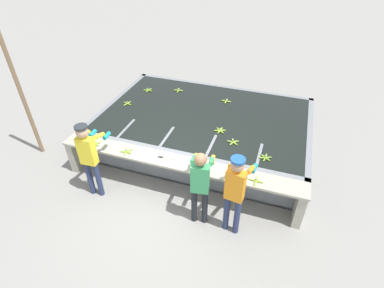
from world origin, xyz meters
The scene contains 18 objects.
ground_plane centered at (0.00, 0.00, 0.00)m, with size 80.00×80.00×0.00m, color gray.
wash_tank centered at (0.00, 2.16, 0.41)m, with size 5.11×3.44×0.83m.
work_ledge centered at (0.00, 0.23, 0.61)m, with size 5.11×0.45×0.83m.
worker_0 centered at (-1.59, -0.35, 1.04)m, with size 0.43×0.73×1.71m.
worker_1 centered at (0.68, -0.34, 0.98)m, with size 0.48×0.73×1.64m.
worker_2 centered at (1.30, -0.36, 1.05)m, with size 0.47×0.74×1.71m.
banana_bunch_floating_0 centered at (0.55, 1.55, 0.85)m, with size 0.27×0.28×0.08m.
banana_bunch_floating_1 centered at (0.93, 1.21, 0.85)m, with size 0.27×0.28×0.08m.
banana_bunch_floating_2 centered at (-1.08, 3.14, 0.85)m, with size 0.28×0.28×0.08m.
banana_bunch_floating_3 centered at (-1.89, 2.88, 0.85)m, with size 0.28×0.27×0.08m.
banana_bunch_floating_4 centered at (-2.06, 2.00, 0.85)m, with size 0.28×0.28×0.08m.
banana_bunch_floating_5 centered at (1.66, 0.90, 0.85)m, with size 0.27×0.28×0.08m.
banana_bunch_floating_6 centered at (0.35, 2.96, 0.85)m, with size 0.28×0.28×0.08m.
banana_bunch_ledge_0 centered at (-1.86, 0.19, 0.85)m, with size 0.28×0.28×0.08m.
banana_bunch_ledge_1 centered at (1.59, 0.16, 0.85)m, with size 0.28×0.28×0.08m.
banana_bunch_ledge_2 centered at (-1.08, 0.17, 0.85)m, with size 0.28×0.27×0.08m.
knife_0 centered at (-0.28, 0.24, 0.84)m, with size 0.35×0.07×0.02m.
support_post_left centered at (-3.74, 0.44, 1.60)m, with size 0.09×0.09×3.20m.
Camera 1 is at (1.78, -4.01, 4.64)m, focal length 28.00 mm.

